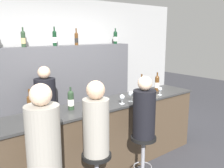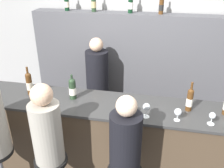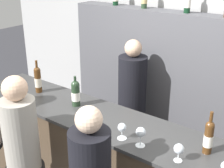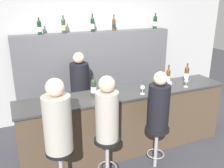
% 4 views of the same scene
% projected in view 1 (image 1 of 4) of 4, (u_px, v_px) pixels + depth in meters
% --- Properties ---
extents(wall_back, '(6.40, 0.05, 2.60)m').
position_uv_depth(wall_back, '(53.00, 69.00, 4.65)').
color(wall_back, '#9E9E9E').
rests_on(wall_back, ground_plane).
extents(bar_counter, '(3.29, 0.60, 0.99)m').
position_uv_depth(bar_counter, '(106.00, 136.00, 3.60)').
color(bar_counter, '#473828').
rests_on(bar_counter, ground_plane).
extents(back_bar_cabinet, '(3.09, 0.28, 1.74)m').
position_uv_depth(back_bar_cabinet, '(60.00, 94.00, 4.57)').
color(back_bar_cabinet, '#4C4C51').
rests_on(back_bar_cabinet, ground_plane).
extents(wine_bottle_counter_0, '(0.07, 0.07, 0.35)m').
position_uv_depth(wine_bottle_counter_0, '(30.00, 106.00, 2.86)').
color(wine_bottle_counter_0, '#4C2D14').
rests_on(wine_bottle_counter_0, bar_counter).
extents(wine_bottle_counter_1, '(0.08, 0.08, 0.30)m').
position_uv_depth(wine_bottle_counter_1, '(71.00, 100.00, 3.19)').
color(wine_bottle_counter_1, '#233823').
rests_on(wine_bottle_counter_1, bar_counter).
extents(wine_bottle_counter_2, '(0.07, 0.07, 0.33)m').
position_uv_depth(wine_bottle_counter_2, '(141.00, 86.00, 3.98)').
color(wine_bottle_counter_2, '#4C2D14').
rests_on(wine_bottle_counter_2, bar_counter).
extents(wine_bottle_counter_3, '(0.07, 0.07, 0.32)m').
position_uv_depth(wine_bottle_counter_3, '(157.00, 83.00, 4.21)').
color(wine_bottle_counter_3, '#4C2D14').
rests_on(wine_bottle_counter_3, bar_counter).
extents(wine_bottle_backbar_1, '(0.07, 0.07, 0.32)m').
position_uv_depth(wine_bottle_backbar_1, '(23.00, 39.00, 3.99)').
color(wine_bottle_backbar_1, '#233823').
rests_on(wine_bottle_backbar_1, back_bar_cabinet).
extents(wine_bottle_backbar_2, '(0.07, 0.07, 0.33)m').
position_uv_depth(wine_bottle_backbar_2, '(55.00, 38.00, 4.33)').
color(wine_bottle_backbar_2, black).
rests_on(wine_bottle_backbar_2, back_bar_cabinet).
extents(wine_bottle_backbar_3, '(0.07, 0.07, 0.31)m').
position_uv_depth(wine_bottle_backbar_3, '(76.00, 39.00, 4.60)').
color(wine_bottle_backbar_3, '#4C2D14').
rests_on(wine_bottle_backbar_3, back_bar_cabinet).
extents(wine_bottle_backbar_4, '(0.08, 0.08, 0.32)m').
position_uv_depth(wine_bottle_backbar_4, '(115.00, 37.00, 5.17)').
color(wine_bottle_backbar_4, black).
rests_on(wine_bottle_backbar_4, back_bar_cabinet).
extents(wine_glass_0, '(0.07, 0.07, 0.13)m').
position_uv_depth(wine_glass_0, '(122.00, 97.00, 3.46)').
color(wine_glass_0, silver).
rests_on(wine_glass_0, bar_counter).
extents(wine_glass_1, '(0.08, 0.08, 0.16)m').
position_uv_depth(wine_glass_1, '(131.00, 94.00, 3.56)').
color(wine_glass_1, silver).
rests_on(wine_glass_1, bar_counter).
extents(wine_glass_2, '(0.07, 0.07, 0.13)m').
position_uv_depth(wine_glass_2, '(146.00, 92.00, 3.75)').
color(wine_glass_2, silver).
rests_on(wine_glass_2, bar_counter).
extents(wine_glass_3, '(0.07, 0.07, 0.13)m').
position_uv_depth(wine_glass_3, '(160.00, 89.00, 3.95)').
color(wine_glass_3, silver).
rests_on(wine_glass_3, bar_counter).
extents(guest_seated_left, '(0.33, 0.33, 0.88)m').
position_uv_depth(guest_seated_left, '(43.00, 135.00, 2.34)').
color(guest_seated_left, gray).
rests_on(guest_seated_left, bar_stool_left).
extents(bar_stool_middle, '(0.34, 0.34, 0.64)m').
position_uv_depth(bar_stool_middle, '(97.00, 166.00, 2.82)').
color(bar_stool_middle, gray).
rests_on(bar_stool_middle, ground_plane).
extents(guest_seated_middle, '(0.29, 0.29, 0.84)m').
position_uv_depth(guest_seated_middle, '(96.00, 122.00, 2.71)').
color(guest_seated_middle, gray).
rests_on(guest_seated_middle, bar_stool_middle).
extents(bar_stool_right, '(0.34, 0.34, 0.64)m').
position_uv_depth(bar_stool_right, '(143.00, 147.00, 3.28)').
color(bar_stool_right, gray).
rests_on(bar_stool_right, ground_plane).
extents(guest_seated_right, '(0.29, 0.29, 0.80)m').
position_uv_depth(guest_seated_right, '(144.00, 111.00, 3.18)').
color(guest_seated_right, black).
rests_on(guest_seated_right, bar_stool_right).
extents(bartender, '(0.33, 0.33, 1.46)m').
position_uv_depth(bartender, '(46.00, 115.00, 4.00)').
color(bartender, black).
rests_on(bartender, ground_plane).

